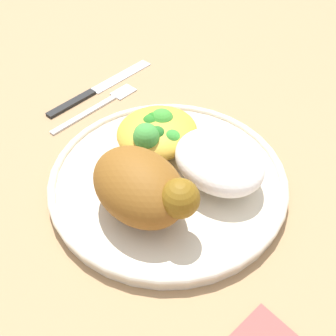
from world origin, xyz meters
name	(u,v)px	position (x,y,z in m)	size (l,w,h in m)	color
ground_plane	(168,185)	(0.00, 0.00, 0.00)	(2.00, 2.00, 0.00)	#A07B52
plate	(168,180)	(0.00, 0.00, 0.01)	(0.27, 0.27, 0.02)	beige
roasted_chicken	(142,187)	(0.02, -0.05, 0.05)	(0.12, 0.08, 0.06)	brown
rice_pile	(219,161)	(0.04, 0.04, 0.04)	(0.11, 0.09, 0.05)	white
mac_cheese_with_broccoli	(156,132)	(-0.05, 0.02, 0.04)	(0.09, 0.10, 0.05)	gold
fork	(100,105)	(-0.18, 0.03, 0.00)	(0.03, 0.14, 0.01)	silver
knife	(93,91)	(-0.21, 0.04, 0.00)	(0.04, 0.19, 0.01)	black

